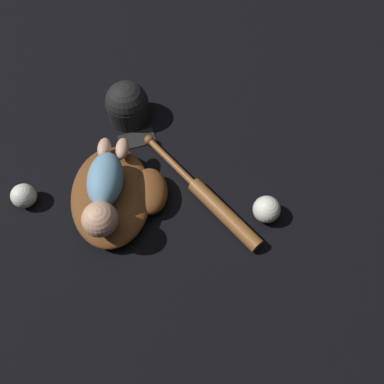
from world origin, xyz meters
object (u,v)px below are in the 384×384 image
Objects in this scene: baseball_spare at (24,196)px; baby_figure at (105,189)px; baseball_glove at (118,194)px; baseball_bat at (212,202)px; baseball at (267,209)px; baseball_cap at (128,105)px.

baby_figure is at bearing 101.06° from baseball_spare.
baseball_glove is 1.22× the size of baby_figure.
baseball_bat is (-0.06, 0.27, -0.02)m from baseball_glove.
baseball_bat is at bearing 108.95° from baby_figure.
baseball_glove is 0.92× the size of baseball_bat.
baseball_glove is 0.43m from baseball.
baseball is 0.71m from baseball_spare.
baby_figure is (0.03, -0.01, 0.08)m from baseball_glove.
baby_figure is 1.53× the size of baseball_cap.
baby_figure is 4.16× the size of baseball.
baseball_cap reaches higher than baseball_bat.
baseball_spare reaches higher than baseball_bat.
baseball is at bearing 99.84° from baseball_glove.
baseball_cap is at bearing -163.71° from baseball_glove.
baby_figure is 0.36m from baseball_cap.
baseball is at bearing 65.22° from baseball_cap.
baseball is at bearing 102.91° from baseball_spare.
baseball_spare is (0.08, -0.27, -0.00)m from baseball_glove.
baseball_spare is at bearing -77.09° from baseball.
baseball is 0.37× the size of baseball_cap.
baseball_bat is 2.04× the size of baseball_cap.
baseball_glove is 0.28m from baseball_bat.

